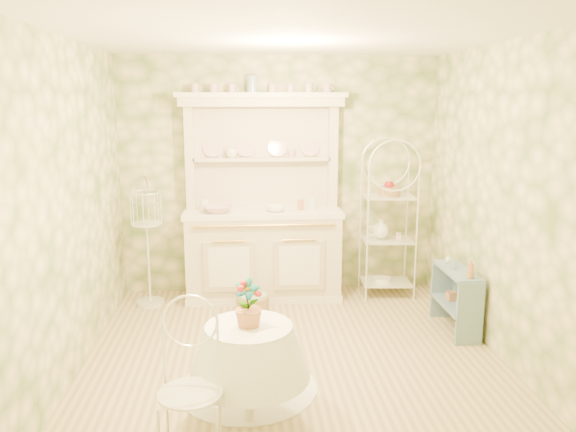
{
  "coord_description": "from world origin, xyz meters",
  "views": [
    {
      "loc": [
        -0.4,
        -4.6,
        2.21
      ],
      "look_at": [
        0.0,
        0.5,
        1.15
      ],
      "focal_mm": 35.0,
      "sensor_mm": 36.0,
      "label": 1
    }
  ],
  "objects": [
    {
      "name": "cup_left",
      "position": [
        -0.54,
        1.68,
        1.61
      ],
      "size": [
        0.17,
        0.17,
        0.1
      ],
      "primitive_type": "imported",
      "rotation": [
        0.0,
        0.0,
        0.32
      ],
      "color": "white",
      "rests_on": "kitchen_dresser"
    },
    {
      "name": "potted_geranium",
      "position": [
        -0.39,
        -1.01,
        0.85
      ],
      "size": [
        0.2,
        0.16,
        0.32
      ],
      "primitive_type": "imported",
      "rotation": [
        0.0,
        0.0,
        -0.28
      ],
      "color": "#3F7238",
      "rests_on": "round_table"
    },
    {
      "name": "wall_back",
      "position": [
        0.0,
        1.8,
        1.35
      ],
      "size": [
        3.6,
        3.6,
        0.0
      ],
      "primitive_type": "plane",
      "color": "#F9E2B2",
      "rests_on": "floor"
    },
    {
      "name": "ceiling",
      "position": [
        0.0,
        0.0,
        2.7
      ],
      "size": [
        3.6,
        3.6,
        0.0
      ],
      "primitive_type": "plane",
      "color": "white",
      "rests_on": "floor"
    },
    {
      "name": "side_shelf",
      "position": [
        1.63,
        0.42,
        0.3
      ],
      "size": [
        0.34,
        0.72,
        0.6
      ],
      "primitive_type": "cube",
      "rotation": [
        0.0,
        0.0,
        0.12
      ],
      "color": "#6B8AA0",
      "rests_on": "floor"
    },
    {
      "name": "floor_basket",
      "position": [
        -0.33,
        1.03,
        0.1
      ],
      "size": [
        0.34,
        0.34,
        0.21
      ],
      "primitive_type": "cylinder",
      "rotation": [
        0.0,
        0.0,
        -0.06
      ],
      "color": "tan",
      "rests_on": "floor"
    },
    {
      "name": "bottle_amber",
      "position": [
        1.64,
        0.15,
        0.68
      ],
      "size": [
        0.08,
        0.08,
        0.18
      ],
      "primitive_type": "imported",
      "rotation": [
        0.0,
        0.0,
        -0.18
      ],
      "color": "#AE7044",
      "rests_on": "side_shelf"
    },
    {
      "name": "cafe_chair",
      "position": [
        -0.75,
        -1.42,
        0.44
      ],
      "size": [
        0.42,
        0.42,
        0.88
      ],
      "primitive_type": "cube",
      "rotation": [
        0.0,
        0.0,
        -0.05
      ],
      "color": "white",
      "rests_on": "floor"
    },
    {
      "name": "bottle_glass",
      "position": [
        1.62,
        0.64,
        0.65
      ],
      "size": [
        0.07,
        0.07,
        0.09
      ],
      "primitive_type": "imported",
      "rotation": [
        0.0,
        0.0,
        -0.08
      ],
      "color": "silver",
      "rests_on": "side_shelf"
    },
    {
      "name": "bottle_blue",
      "position": [
        1.59,
        0.46,
        0.65
      ],
      "size": [
        0.06,
        0.06,
        0.1
      ],
      "primitive_type": "imported",
      "rotation": [
        0.0,
        0.0,
        -0.4
      ],
      "color": "#85A3BD",
      "rests_on": "side_shelf"
    },
    {
      "name": "wall_front",
      "position": [
        0.0,
        -1.8,
        1.35
      ],
      "size": [
        3.6,
        3.6,
        0.0
      ],
      "primitive_type": "plane",
      "color": "#F9E2B2",
      "rests_on": "floor"
    },
    {
      "name": "floor",
      "position": [
        0.0,
        0.0,
        0.0
      ],
      "size": [
        3.6,
        3.6,
        0.0
      ],
      "primitive_type": "plane",
      "color": "tan",
      "rests_on": "ground"
    },
    {
      "name": "bowl_white",
      "position": [
        -0.06,
        1.43,
        1.02
      ],
      "size": [
        0.27,
        0.27,
        0.07
      ],
      "primitive_type": "imported",
      "rotation": [
        0.0,
        0.0,
        -0.42
      ],
      "color": "white",
      "rests_on": "kitchen_dresser"
    },
    {
      "name": "round_table",
      "position": [
        -0.39,
        -1.03,
        0.38
      ],
      "size": [
        0.8,
        0.8,
        0.76
      ],
      "primitive_type": "cylinder",
      "rotation": [
        0.0,
        0.0,
        0.15
      ],
      "color": "white",
      "rests_on": "floor"
    },
    {
      "name": "birdcage_stand",
      "position": [
        -1.46,
        1.37,
        0.72
      ],
      "size": [
        0.36,
        0.36,
        1.43
      ],
      "primitive_type": "cube",
      "rotation": [
        0.0,
        0.0,
        0.05
      ],
      "color": "white",
      "rests_on": "floor"
    },
    {
      "name": "cup_right",
      "position": [
        0.13,
        1.67,
        1.61
      ],
      "size": [
        0.1,
        0.1,
        0.09
      ],
      "primitive_type": "imported",
      "rotation": [
        0.0,
        0.0,
        0.04
      ],
      "color": "white",
      "rests_on": "kitchen_dresser"
    },
    {
      "name": "lace_rug",
      "position": [
        -0.4,
        -0.57,
        0.0
      ],
      "size": [
        1.39,
        1.39,
        0.01
      ],
      "primitive_type": "cylinder",
      "rotation": [
        0.0,
        0.0,
        -0.34
      ],
      "color": "white",
      "rests_on": "floor"
    },
    {
      "name": "bowl_floral",
      "position": [
        -0.69,
        1.42,
        1.02
      ],
      "size": [
        0.32,
        0.32,
        0.08
      ],
      "primitive_type": "imported",
      "rotation": [
        0.0,
        0.0,
        0.04
      ],
      "color": "white",
      "rests_on": "kitchen_dresser"
    },
    {
      "name": "kitchen_dresser",
      "position": [
        -0.2,
        1.52,
        1.15
      ],
      "size": [
        1.87,
        0.61,
        2.29
      ],
      "primitive_type": "cube",
      "color": "beige",
      "rests_on": "floor"
    },
    {
      "name": "bakers_rack",
      "position": [
        1.21,
        1.48,
        0.93
      ],
      "size": [
        0.61,
        0.46,
        1.86
      ],
      "primitive_type": "cube",
      "rotation": [
        0.0,
        0.0,
        -0.08
      ],
      "color": "white",
      "rests_on": "floor"
    },
    {
      "name": "wall_left",
      "position": [
        -1.8,
        0.0,
        1.35
      ],
      "size": [
        3.6,
        3.6,
        0.0
      ],
      "primitive_type": "plane",
      "color": "#F9E2B2",
      "rests_on": "floor"
    },
    {
      "name": "wall_right",
      "position": [
        1.8,
        0.0,
        1.35
      ],
      "size": [
        3.6,
        3.6,
        0.0
      ],
      "primitive_type": "plane",
      "color": "#F9E2B2",
      "rests_on": "floor"
    }
  ]
}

